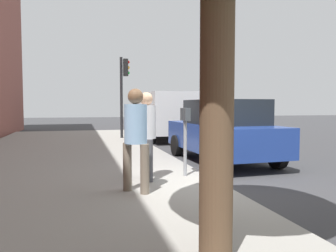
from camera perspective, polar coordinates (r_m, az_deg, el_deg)
The scene contains 8 objects.
ground_plane at distance 6.77m, azimuth 8.11°, elevation -10.29°, with size 80.00×80.00×0.00m, color #38383A.
sidewalk_slab at distance 6.27m, azimuth -18.59°, elevation -10.88°, with size 28.00×6.00×0.15m, color gray.
parking_meter at distance 6.92m, azimuth 2.95°, elevation -0.19°, with size 0.36×0.12×1.41m.
pedestrian_at_meter at distance 6.57m, azimuth -3.69°, elevation -0.48°, with size 0.52×0.37×1.72m.
pedestrian_bystander at distance 5.63m, azimuth -5.51°, elevation -0.97°, with size 0.44×0.40×1.74m.
parked_sedan_near at distance 9.66m, azimuth 9.23°, elevation -0.78°, with size 4.47×2.10×1.77m.
parked_van_far at distance 15.87m, azimuth -0.44°, elevation 2.25°, with size 5.26×2.24×2.18m.
traffic_signal at distance 15.24m, azimuth -7.55°, elevation 7.13°, with size 0.24×0.44×3.60m.
Camera 1 is at (-6.06, 2.56, 1.62)m, focal length 35.89 mm.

